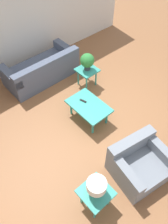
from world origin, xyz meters
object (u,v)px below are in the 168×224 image
Objects in this scene: armchair at (139,163)px; table_lamp at (97,186)px; coffee_table at (89,107)px; side_table_lamp at (96,194)px; sofa at (42,70)px; potted_plant at (87,61)px; side_table_plant at (87,72)px.

armchair is 3.19× the size of table_lamp.
table_lamp is (-1.53, 1.23, 0.36)m from coffee_table.
coffee_table is at bearing -38.88° from side_table_lamp.
armchair is at bearing 173.28° from coffee_table.
table_lamp reaches higher than armchair.
sofa is 4.34× the size of potted_plant.
table_lamp is at bearing 140.63° from potted_plant.
armchair is at bearing 159.28° from side_table_plant.
armchair is 1.06m from side_table_lamp.
potted_plant is at bearing 14.04° from side_table_plant.
armchair is (-3.52, 0.21, 0.00)m from sofa.
potted_plant is at bearing -39.37° from side_table_lamp.
coffee_table is 1.90× the size of side_table_lamp.
side_table_lamp is at bearing -174.98° from armchair.
side_table_plant is at bearing -39.37° from side_table_lamp.
side_table_plant is 3.17m from table_lamp.
table_lamp reaches higher than side_table_plant.
table_lamp is at bearing 140.63° from side_table_plant.
side_table_lamp is 1.12× the size of potted_plant.
sofa is at bearing -0.54° from coffee_table.
side_table_lamp is at bearing 141.12° from coffee_table.
side_table_lamp is (-1.53, 1.23, 0.03)m from coffee_table.
sofa is 3.88× the size of side_table_plant.
potted_plant is at bearing 79.17° from armchair.
side_table_lamp reaches higher than coffee_table.
coffee_table is at bearing 93.16° from armchair.
side_table_plant is (-0.99, -0.75, 0.14)m from sofa.
side_table_lamp is at bearing 140.63° from side_table_plant.
side_table_lamp is (0.09, 1.04, 0.14)m from armchair.
sofa is 5.58× the size of table_lamp.
armchair is at bearing -94.86° from table_lamp.
side_table_plant reaches higher than coffee_table.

